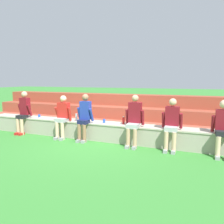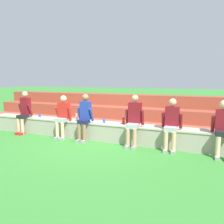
{
  "view_description": "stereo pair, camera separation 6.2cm",
  "coord_description": "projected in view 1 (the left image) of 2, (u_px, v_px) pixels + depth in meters",
  "views": [
    {
      "loc": [
        2.97,
        -5.85,
        1.88
      ],
      "look_at": [
        0.53,
        0.26,
        0.9
      ],
      "focal_mm": 35.24,
      "sensor_mm": 36.0,
      "label": 1
    },
    {
      "loc": [
        3.03,
        -5.83,
        1.88
      ],
      "look_at": [
        0.53,
        0.26,
        0.9
      ],
      "focal_mm": 35.24,
      "sensor_mm": 36.0,
      "label": 2
    }
  ],
  "objects": [
    {
      "name": "brick_bleachers",
      "position": [
        116.0,
        115.0,
        8.51
      ],
      "size": [
        10.62,
        1.9,
        1.29
      ],
      "color": "#A6503B",
      "rests_on": "ground"
    },
    {
      "name": "plastic_cup_left_end",
      "position": [
        39.0,
        116.0,
        7.77
      ],
      "size": [
        0.08,
        0.08,
        0.1
      ],
      "primitive_type": "cylinder",
      "color": "blue",
      "rests_on": "stone_seating_wall"
    },
    {
      "name": "person_rightmost_edge",
      "position": [
        223.0,
        126.0,
        5.3
      ],
      "size": [
        0.54,
        0.55,
        1.39
      ],
      "color": "beige",
      "rests_on": "ground"
    },
    {
      "name": "plastic_cup_middle",
      "position": [
        104.0,
        121.0,
        6.77
      ],
      "size": [
        0.08,
        0.08,
        0.11
      ],
      "primitive_type": "cylinder",
      "color": "blue",
      "rests_on": "stone_seating_wall"
    },
    {
      "name": "stone_seating_wall",
      "position": [
        96.0,
        130.0,
        6.94
      ],
      "size": [
        8.31,
        0.57,
        0.55
      ],
      "color": "#A8A08E",
      "rests_on": "ground"
    },
    {
      "name": "person_center",
      "position": [
        84.0,
        116.0,
        6.7
      ],
      "size": [
        0.5,
        0.52,
        1.44
      ],
      "color": "#996B4C",
      "rests_on": "ground"
    },
    {
      "name": "water_bottle_mid_right",
      "position": [
        123.0,
        120.0,
        6.57
      ],
      "size": [
        0.07,
        0.07,
        0.23
      ],
      "color": "red",
      "rests_on": "stone_seating_wall"
    },
    {
      "name": "person_right_of_center",
      "position": [
        134.0,
        119.0,
        6.15
      ],
      "size": [
        0.54,
        0.58,
        1.45
      ],
      "color": "tan",
      "rests_on": "ground"
    },
    {
      "name": "person_far_left",
      "position": [
        23.0,
        111.0,
        7.61
      ],
      "size": [
        0.49,
        0.54,
        1.46
      ],
      "color": "#DBAD89",
      "rests_on": "ground"
    },
    {
      "name": "person_left_of_center",
      "position": [
        62.0,
        115.0,
        6.98
      ],
      "size": [
        0.55,
        0.5,
        1.37
      ],
      "color": "beige",
      "rests_on": "ground"
    },
    {
      "name": "water_bottle_center_gap",
      "position": [
        76.0,
        117.0,
        7.09
      ],
      "size": [
        0.07,
        0.07,
        0.26
      ],
      "color": "silver",
      "rests_on": "stone_seating_wall"
    },
    {
      "name": "person_far_right",
      "position": [
        172.0,
        123.0,
        5.78
      ],
      "size": [
        0.54,
        0.55,
        1.38
      ],
      "color": "#DBAD89",
      "rests_on": "ground"
    },
    {
      "name": "ground_plane",
      "position": [
        93.0,
        141.0,
        6.74
      ],
      "size": [
        80.0,
        80.0,
        0.0
      ],
      "primitive_type": "plane",
      "color": "#388433"
    }
  ]
}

